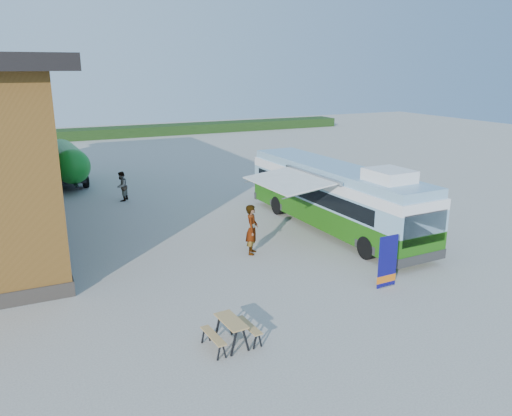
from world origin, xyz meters
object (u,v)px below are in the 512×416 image
picnic_table (231,326)px  person_a (252,229)px  bus (334,195)px  person_b (122,186)px  slurry_tanker (67,161)px  banner (387,266)px

picnic_table → person_a: size_ratio=0.69×
picnic_table → person_a: person_a is taller
bus → person_b: 12.00m
bus → person_a: (-4.61, -1.20, -0.61)m
picnic_table → slurry_tanker: (-2.03, 21.74, 0.93)m
person_a → banner: bearing=-117.0°
picnic_table → slurry_tanker: slurry_tanker is taller
person_a → slurry_tanker: size_ratio=0.29×
slurry_tanker → person_a: bearing=-74.4°
bus → slurry_tanker: bearing=122.1°
person_b → slurry_tanker: 5.96m
person_a → person_b: bearing=49.4°
person_b → slurry_tanker: (-2.29, 5.46, 0.66)m
banner → picnic_table: 6.20m
person_b → person_a: bearing=51.3°
bus → slurry_tanker: bus is taller
person_a → bus: bearing=-42.6°
banner → person_a: 5.49m
slurry_tanker → bus: bearing=-58.9°
banner → person_a: (-2.76, 4.75, 0.26)m
bus → person_b: size_ratio=6.79×
person_a → person_b: 10.82m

